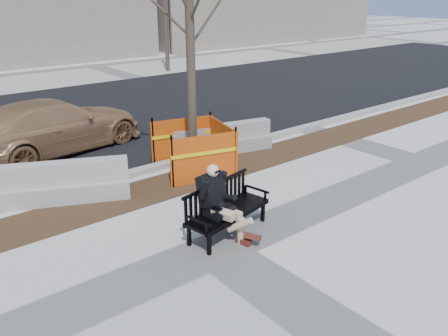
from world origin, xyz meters
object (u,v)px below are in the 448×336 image
Objects in this scene: sedan at (58,151)px; jersey_barrier_left at (56,201)px; tree_fence at (194,171)px; jersey_barrier_right at (222,153)px; seated_man at (218,237)px; bench at (228,233)px.

sedan is 1.62× the size of jersey_barrier_left.
tree_fence is 1.35m from jersey_barrier_right.
bench is at bearing -11.54° from seated_man.
tree_fence is at bearing -160.92° from sedan.
bench is 0.63× the size of jersey_barrier_right.
tree_fence reaches higher than jersey_barrier_left.
tree_fence is (1.18, 2.67, 0.00)m from bench.
seated_man is at bearing 168.46° from bench.
jersey_barrier_left is (-1.10, -2.92, 0.00)m from sedan.
sedan reaches higher than jersey_barrier_left.
seated_man reaches higher than bench.
jersey_barrier_right is (1.24, 0.53, 0.00)m from tree_fence.
tree_fence is at bearing 50.91° from seated_man.
seated_man is 0.49× the size of jersey_barrier_right.
jersey_barrier_right is at bearing 41.47° from bench.
sedan is (-0.51, 5.94, 0.00)m from seated_man.
sedan is at bearing 85.52° from bench.
seated_man reaches higher than jersey_barrier_right.
bench is 1.29× the size of seated_man.
bench is at bearing 175.87° from sedan.
bench is 0.29× the size of tree_fence.
seated_man is 0.28× the size of sedan.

